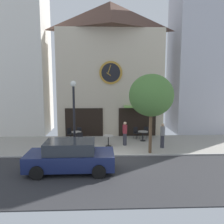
# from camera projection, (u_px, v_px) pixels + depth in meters

# --- Properties ---
(ground_plane) EXTENTS (27.25, 10.65, 0.13)m
(ground_plane) POSITION_uv_depth(u_px,v_px,m) (120.00, 158.00, 13.21)
(ground_plane) COLOR #9E998E
(clock_building) EXTENTS (8.67, 4.17, 10.96)m
(clock_building) POSITION_uv_depth(u_px,v_px,m) (110.00, 67.00, 19.07)
(clock_building) COLOR beige
(clock_building) RESTS_ON ground_plane
(neighbor_building_left) EXTENTS (5.43, 3.45, 13.84)m
(neighbor_building_left) POSITION_uv_depth(u_px,v_px,m) (14.00, 52.00, 18.91)
(neighbor_building_left) COLOR silver
(neighbor_building_left) RESTS_ON ground_plane
(neighbor_building_right) EXTENTS (6.17, 3.99, 15.33)m
(neighbor_building_right) POSITION_uv_depth(u_px,v_px,m) (208.00, 44.00, 19.72)
(neighbor_building_right) COLOR #B2B2BC
(neighbor_building_right) RESTS_ON ground_plane
(street_lamp) EXTENTS (0.36, 0.36, 4.49)m
(street_lamp) POSITION_uv_depth(u_px,v_px,m) (74.00, 117.00, 13.86)
(street_lamp) COLOR black
(street_lamp) RESTS_ON ground_plane
(street_tree) EXTENTS (2.72, 2.45, 4.90)m
(street_tree) POSITION_uv_depth(u_px,v_px,m) (151.00, 96.00, 13.61)
(street_tree) COLOR brown
(street_tree) RESTS_ON ground_plane
(cafe_table_near_curb) EXTENTS (0.74, 0.74, 0.76)m
(cafe_table_near_curb) POSITION_uv_depth(u_px,v_px,m) (76.00, 134.00, 16.59)
(cafe_table_near_curb) COLOR black
(cafe_table_near_curb) RESTS_ON ground_plane
(cafe_table_rightmost) EXTENTS (0.73, 0.73, 0.76)m
(cafe_table_rightmost) POSITION_uv_depth(u_px,v_px,m) (108.00, 139.00, 15.42)
(cafe_table_rightmost) COLOR black
(cafe_table_rightmost) RESTS_ON ground_plane
(cafe_table_center_right) EXTENTS (0.76, 0.76, 0.72)m
(cafe_table_center_right) POSITION_uv_depth(u_px,v_px,m) (143.00, 134.00, 16.86)
(cafe_table_center_right) COLOR black
(cafe_table_center_right) RESTS_ON ground_plane
(cafe_chair_curbside) EXTENTS (0.52, 0.52, 0.90)m
(cafe_chair_curbside) POSITION_uv_depth(u_px,v_px,m) (79.00, 132.00, 17.37)
(cafe_chair_curbside) COLOR black
(cafe_chair_curbside) RESTS_ON ground_plane
(cafe_chair_outer) EXTENTS (0.56, 0.56, 0.90)m
(cafe_chair_outer) POSITION_uv_depth(u_px,v_px,m) (146.00, 131.00, 17.67)
(cafe_chair_outer) COLOR black
(cafe_chair_outer) RESTS_ON ground_plane
(cafe_chair_right_end) EXTENTS (0.56, 0.56, 0.90)m
(cafe_chair_right_end) POSITION_uv_depth(u_px,v_px,m) (70.00, 133.00, 17.22)
(cafe_chair_right_end) COLOR black
(cafe_chair_right_end) RESTS_ON ground_plane
(cafe_chair_near_lamp) EXTENTS (0.48, 0.48, 0.90)m
(cafe_chair_near_lamp) POSITION_uv_depth(u_px,v_px,m) (80.00, 137.00, 15.84)
(cafe_chair_near_lamp) COLOR black
(cafe_chair_near_lamp) RESTS_ON ground_plane
(cafe_chair_corner) EXTENTS (0.54, 0.54, 0.90)m
(cafe_chair_corner) POSITION_uv_depth(u_px,v_px,m) (136.00, 132.00, 17.53)
(cafe_chair_corner) COLOR black
(cafe_chair_corner) RESTS_ON ground_plane
(pedestrian_maroon) EXTENTS (0.35, 0.35, 1.67)m
(pedestrian_maroon) POSITION_uv_depth(u_px,v_px,m) (125.00, 133.00, 15.66)
(pedestrian_maroon) COLOR #2D2D38
(pedestrian_maroon) RESTS_ON ground_plane
(pedestrian_grey) EXTENTS (0.39, 0.39, 1.67)m
(pedestrian_grey) POSITION_uv_depth(u_px,v_px,m) (162.00, 135.00, 15.06)
(pedestrian_grey) COLOR #2D2D38
(pedestrian_grey) RESTS_ON ground_plane
(parked_car_navy) EXTENTS (4.32, 2.05, 1.55)m
(parked_car_navy) POSITION_uv_depth(u_px,v_px,m) (70.00, 156.00, 11.11)
(parked_car_navy) COLOR navy
(parked_car_navy) RESTS_ON ground_plane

